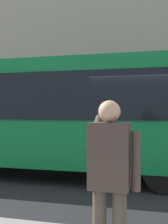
# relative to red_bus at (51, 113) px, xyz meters

# --- Properties ---
(ground_plane) EXTENTS (60.00, 60.00, 0.00)m
(ground_plane) POSITION_rel_red_bus_xyz_m (-2.63, 0.16, -1.68)
(ground_plane) COLOR #232326
(building_facade_far) EXTENTS (28.00, 1.55, 12.00)m
(building_facade_far) POSITION_rel_red_bus_xyz_m (-2.65, -6.64, 4.30)
(building_facade_far) COLOR #A89E8E
(building_facade_far) RESTS_ON ground_plane
(red_bus) EXTENTS (9.05, 2.54, 3.08)m
(red_bus) POSITION_rel_red_bus_xyz_m (0.00, 0.00, 0.00)
(red_bus) COLOR #0F7238
(red_bus) RESTS_ON ground_plane
(pedestrian_photographer) EXTENTS (0.53, 0.52, 1.70)m
(pedestrian_photographer) POSITION_rel_red_bus_xyz_m (-2.48, 4.75, -0.54)
(pedestrian_photographer) COLOR #4C4238
(pedestrian_photographer) RESTS_ON sidewalk_curb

